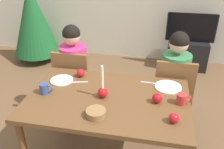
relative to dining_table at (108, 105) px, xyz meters
The scene contains 19 objects.
dining_table is the anchor object (origin of this frame).
chair_left 0.82m from the dining_table, 131.16° to the left, with size 0.40×0.40×0.90m.
chair_right 0.86m from the dining_table, 45.81° to the left, with size 0.40×0.40×0.90m.
person_left_child 0.84m from the dining_table, 129.69° to the left, with size 0.30×0.30×1.17m.
person_right_child 0.88m from the dining_table, 47.30° to the left, with size 0.30×0.30×1.17m.
tv_stand 2.50m from the dining_table, 68.81° to the left, with size 0.64×0.40×0.48m, color black.
tv 2.47m from the dining_table, 68.81° to the left, with size 0.79×0.05×0.46m.
christmas_tree 2.75m from the dining_table, 130.19° to the left, with size 0.80×0.80×1.44m.
candle_centerpiece 0.15m from the dining_table, behind, with size 0.09×0.09×0.30m.
plate_left 0.54m from the dining_table, 158.49° to the left, with size 0.22×0.22×0.01m, color white.
plate_right 0.59m from the dining_table, 27.74° to the left, with size 0.25×0.25×0.01m, color white.
mug_left 0.58m from the dining_table, behind, with size 0.12×0.08×0.10m.
mug_right 0.64m from the dining_table, ahead, with size 0.13×0.08×0.09m.
fork_left 0.39m from the dining_table, 149.22° to the left, with size 0.18×0.01×0.01m, color silver.
fork_right 0.48m from the dining_table, 42.20° to the left, with size 0.18×0.01×0.01m, color silver.
bowl_walnuts 0.29m from the dining_table, 96.98° to the right, with size 0.16×0.16×0.05m, color olive.
apple_near_candle 0.61m from the dining_table, 22.27° to the right, with size 0.08×0.08×0.08m, color red.
apple_by_left_plate 0.44m from the dining_table, ahead, with size 0.08×0.08×0.08m, color red.
apple_by_right_mug 0.48m from the dining_table, 137.31° to the left, with size 0.08×0.08×0.08m, color red.
Camera 1 is at (0.38, -1.72, 1.94)m, focal length 39.21 mm.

